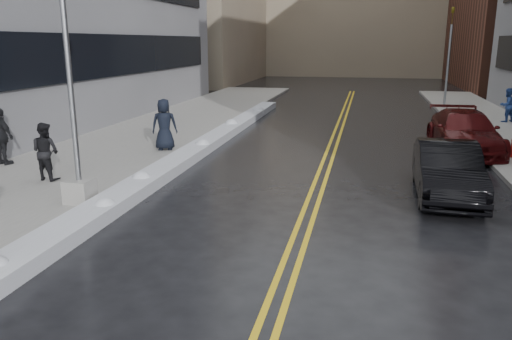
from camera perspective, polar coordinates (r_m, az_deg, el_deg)
The scene contains 13 objects.
ground at distance 10.59m, azimuth -9.54°, elevation -8.91°, with size 160.00×160.00×0.00m, color black.
sidewalk_west at distance 21.62m, azimuth -13.88°, elevation 3.16°, with size 5.50×50.00×0.15m, color gray.
lane_line_left at distance 19.48m, azimuth 8.05°, elevation 2.01°, with size 0.12×50.00×0.01m, color gold.
lane_line_right at distance 19.46m, azimuth 8.93°, elevation 1.96°, with size 0.12×50.00×0.01m, color gold.
snow_ridge at distance 18.52m, azimuth -7.43°, elevation 1.90°, with size 0.90×30.00×0.34m, color silver.
lamppost at distance 13.16m, azimuth -20.23°, elevation 6.46°, with size 0.65×0.65×7.62m.
traffic_signal at distance 33.32m, azimuth 21.18°, elevation 12.24°, with size 0.16×0.20×6.00m.
pedestrian_b at distance 16.03m, azimuth -22.93°, elevation 1.98°, with size 0.84×0.65×1.73m, color black.
pedestrian_c at distance 19.23m, azimuth -10.43°, elevation 5.14°, with size 0.95×0.62×1.94m, color black.
pedestrian_d at distance 18.62m, azimuth -27.07°, elevation 3.42°, with size 1.12×0.46×1.91m, color black.
pedestrian_east at distance 28.67m, azimuth 26.75°, elevation 6.64°, with size 0.83×0.65×1.72m, color navy.
car_black at distance 14.60m, azimuth 21.01°, elevation -0.05°, with size 1.58×4.53×1.49m, color black.
car_maroon at distance 20.83m, azimuth 22.71°, elevation 4.03°, with size 2.21×5.44×1.58m, color #420A0B.
Camera 1 is at (3.77, -8.98, 4.17)m, focal length 35.00 mm.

